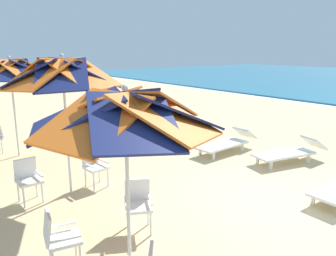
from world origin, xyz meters
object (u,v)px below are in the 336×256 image
(plastic_chair_1, at_px, (58,236))
(plastic_chair_2, at_px, (138,202))
(beach_umbrella_0, at_px, (125,113))
(sun_lounger_2, at_px, (227,143))
(plastic_chair_4, at_px, (28,178))
(sun_lounger_1, at_px, (290,152))
(beach_umbrella_2, at_px, (10,70))
(plastic_chair_3, at_px, (94,164))
(beach_umbrella_1, at_px, (63,74))

(plastic_chair_1, distance_m, plastic_chair_2, 1.45)
(beach_umbrella_0, distance_m, sun_lounger_2, 6.24)
(plastic_chair_1, xyz_separation_m, sun_lounger_2, (-2.34, 5.88, -0.22))
(plastic_chair_4, bearing_deg, sun_lounger_1, 73.89)
(plastic_chair_1, xyz_separation_m, beach_umbrella_2, (-5.72, 0.91, 1.92))
(plastic_chair_2, relative_size, plastic_chair_3, 1.00)
(plastic_chair_2, bearing_deg, plastic_chair_4, -153.15)
(plastic_chair_2, relative_size, sun_lounger_2, 0.40)
(beach_umbrella_1, height_order, beach_umbrella_2, beach_umbrella_1)
(beach_umbrella_0, xyz_separation_m, plastic_chair_2, (-0.85, 0.69, -1.71))
(plastic_chair_1, xyz_separation_m, plastic_chair_4, (-2.48, 0.29, 0.00))
(beach_umbrella_0, relative_size, beach_umbrella_1, 0.88)
(plastic_chair_3, xyz_separation_m, plastic_chair_4, (-0.09, -1.39, 0.00))
(beach_umbrella_1, xyz_separation_m, sun_lounger_1, (1.66, 5.45, -2.22))
(plastic_chair_2, relative_size, beach_umbrella_1, 0.30)
(sun_lounger_1, bearing_deg, beach_umbrella_2, -131.83)
(plastic_chair_4, relative_size, beach_umbrella_2, 0.31)
(sun_lounger_1, bearing_deg, beach_umbrella_0, -77.47)
(beach_umbrella_2, bearing_deg, sun_lounger_1, 48.17)
(beach_umbrella_0, xyz_separation_m, plastic_chair_4, (-3.10, -0.45, -1.71))
(plastic_chair_2, xyz_separation_m, plastic_chair_3, (-2.16, 0.25, 0.00))
(plastic_chair_3, bearing_deg, plastic_chair_2, -6.52)
(plastic_chair_1, bearing_deg, beach_umbrella_1, 154.95)
(plastic_chair_1, relative_size, sun_lounger_1, 0.39)
(sun_lounger_1, bearing_deg, sun_lounger_2, -158.40)
(sun_lounger_2, bearing_deg, plastic_chair_1, -68.29)
(plastic_chair_2, bearing_deg, beach_umbrella_0, -39.05)
(sun_lounger_1, bearing_deg, plastic_chair_3, -109.44)
(plastic_chair_2, bearing_deg, beach_umbrella_1, -170.83)
(plastic_chair_4, height_order, sun_lounger_1, plastic_chair_4)
(plastic_chair_3, bearing_deg, plastic_chair_1, -35.07)
(beach_umbrella_0, distance_m, sun_lounger_1, 6.25)
(sun_lounger_1, distance_m, sun_lounger_2, 1.80)
(plastic_chair_1, relative_size, plastic_chair_3, 1.00)
(plastic_chair_3, height_order, sun_lounger_1, plastic_chair_3)
(beach_umbrella_1, xyz_separation_m, sun_lounger_2, (-0.01, 4.79, -2.22))
(beach_umbrella_2, xyz_separation_m, sun_lounger_2, (3.37, 4.98, -2.14))
(plastic_chair_1, height_order, plastic_chair_2, same)
(beach_umbrella_0, xyz_separation_m, beach_umbrella_2, (-6.33, 0.16, 0.21))
(beach_umbrella_0, bearing_deg, plastic_chair_1, -129.71)
(plastic_chair_3, relative_size, beach_umbrella_2, 0.31)
(sun_lounger_2, bearing_deg, plastic_chair_2, -64.60)
(beach_umbrella_2, bearing_deg, plastic_chair_4, -10.77)
(plastic_chair_1, distance_m, plastic_chair_3, 2.92)
(plastic_chair_2, height_order, beach_umbrella_2, beach_umbrella_2)
(beach_umbrella_0, relative_size, plastic_chair_4, 2.96)
(plastic_chair_3, xyz_separation_m, sun_lounger_1, (1.72, 4.87, -0.22))
(plastic_chair_4, bearing_deg, beach_umbrella_2, 169.23)
(sun_lounger_1, bearing_deg, plastic_chair_1, -84.14)
(plastic_chair_3, bearing_deg, beach_umbrella_2, -166.97)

